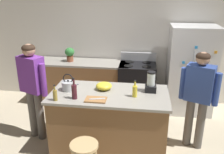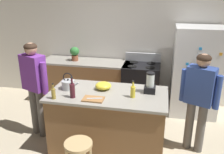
# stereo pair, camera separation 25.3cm
# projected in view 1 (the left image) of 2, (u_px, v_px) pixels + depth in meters

# --- Properties ---
(ground_plane) EXTENTS (14.00, 14.00, 0.00)m
(ground_plane) POSITION_uv_depth(u_px,v_px,m) (110.00, 146.00, 4.02)
(ground_plane) COLOR beige
(back_wall) EXTENTS (8.00, 0.10, 2.70)m
(back_wall) POSITION_uv_depth(u_px,v_px,m) (122.00, 41.00, 5.37)
(back_wall) COLOR silver
(back_wall) RESTS_ON ground_plane
(kitchen_island) EXTENTS (1.79, 0.91, 0.96)m
(kitchen_island) POSITION_uv_depth(u_px,v_px,m) (109.00, 121.00, 3.86)
(kitchen_island) COLOR brown
(kitchen_island) RESTS_ON ground_plane
(back_counter_run) EXTENTS (2.00, 0.64, 0.96)m
(back_counter_run) POSITION_uv_depth(u_px,v_px,m) (84.00, 83.00, 5.40)
(back_counter_run) COLOR brown
(back_counter_run) RESTS_ON ground_plane
(refrigerator) EXTENTS (0.90, 0.73, 1.78)m
(refrigerator) POSITION_uv_depth(u_px,v_px,m) (190.00, 70.00, 4.92)
(refrigerator) COLOR silver
(refrigerator) RESTS_ON ground_plane
(stove_range) EXTENTS (0.76, 0.65, 1.14)m
(stove_range) POSITION_uv_depth(u_px,v_px,m) (137.00, 85.00, 5.22)
(stove_range) COLOR black
(stove_range) RESTS_ON ground_plane
(person_by_island_left) EXTENTS (0.58, 0.35, 1.65)m
(person_by_island_left) POSITION_uv_depth(u_px,v_px,m) (33.00, 83.00, 3.95)
(person_by_island_left) COLOR #66605B
(person_by_island_left) RESTS_ON ground_plane
(person_by_sink_right) EXTENTS (0.58, 0.36, 1.59)m
(person_by_sink_right) POSITION_uv_depth(u_px,v_px,m) (199.00, 92.00, 3.72)
(person_by_sink_right) COLOR #66605B
(person_by_sink_right) RESTS_ON ground_plane
(bar_stool) EXTENTS (0.36, 0.36, 0.62)m
(bar_stool) POSITION_uv_depth(u_px,v_px,m) (84.00, 153.00, 3.09)
(bar_stool) COLOR tan
(bar_stool) RESTS_ON ground_plane
(potted_plant) EXTENTS (0.20, 0.20, 0.30)m
(potted_plant) POSITION_uv_depth(u_px,v_px,m) (70.00, 54.00, 5.21)
(potted_plant) COLOR brown
(potted_plant) RESTS_ON back_counter_run
(blender_appliance) EXTENTS (0.17, 0.17, 0.32)m
(blender_appliance) POSITION_uv_depth(u_px,v_px,m) (151.00, 83.00, 3.71)
(blender_appliance) COLOR black
(blender_appliance) RESTS_ON kitchen_island
(bottle_vinegar) EXTENTS (0.06, 0.06, 0.24)m
(bottle_vinegar) POSITION_uv_depth(u_px,v_px,m) (55.00, 95.00, 3.42)
(bottle_vinegar) COLOR olive
(bottle_vinegar) RESTS_ON kitchen_island
(bottle_wine) EXTENTS (0.08, 0.08, 0.32)m
(bottle_wine) POSITION_uv_depth(u_px,v_px,m) (74.00, 91.00, 3.47)
(bottle_wine) COLOR #471923
(bottle_wine) RESTS_ON kitchen_island
(bottle_soda) EXTENTS (0.07, 0.07, 0.26)m
(bottle_soda) POSITION_uv_depth(u_px,v_px,m) (135.00, 91.00, 3.54)
(bottle_soda) COLOR yellow
(bottle_soda) RESTS_ON kitchen_island
(mixing_bowl) EXTENTS (0.25, 0.25, 0.11)m
(mixing_bowl) POSITION_uv_depth(u_px,v_px,m) (104.00, 86.00, 3.81)
(mixing_bowl) COLOR yellow
(mixing_bowl) RESTS_ON kitchen_island
(tea_kettle) EXTENTS (0.28, 0.20, 0.27)m
(tea_kettle) POSITION_uv_depth(u_px,v_px,m) (68.00, 85.00, 3.77)
(tea_kettle) COLOR #B7BABF
(tea_kettle) RESTS_ON kitchen_island
(cutting_board) EXTENTS (0.30, 0.20, 0.02)m
(cutting_board) POSITION_uv_depth(u_px,v_px,m) (96.00, 100.00, 3.46)
(cutting_board) COLOR #9E6B3D
(cutting_board) RESTS_ON kitchen_island
(chef_knife) EXTENTS (0.22, 0.08, 0.01)m
(chef_knife) POSITION_uv_depth(u_px,v_px,m) (97.00, 99.00, 3.45)
(chef_knife) COLOR #B7BABF
(chef_knife) RESTS_ON cutting_board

